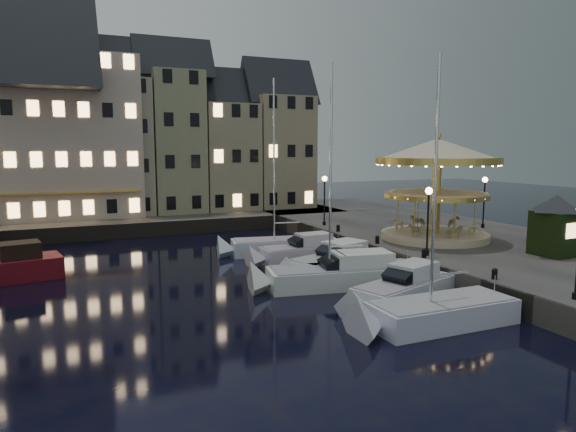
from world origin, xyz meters
name	(u,v)px	position (x,y,z in m)	size (l,w,h in m)	color
ground	(330,293)	(0.00, 0.00, 0.00)	(160.00, 160.00, 0.00)	black
quay_east	(456,244)	(14.00, 6.00, 0.65)	(16.00, 56.00, 1.30)	#474442
quay_north	(121,222)	(-8.00, 28.00, 0.65)	(44.00, 12.00, 1.30)	#474442
quaywall_e	(366,252)	(6.00, 6.00, 0.65)	(0.15, 44.00, 1.30)	#47423A
quaywall_n	(152,230)	(-6.00, 22.00, 0.65)	(48.00, 0.15, 1.30)	#47423A
streetlamp_b	(428,211)	(7.20, 1.00, 4.02)	(0.44, 0.44, 4.17)	black
streetlamp_c	(324,193)	(7.20, 14.50, 4.02)	(0.44, 0.44, 4.17)	black
streetlamp_d	(484,195)	(18.50, 8.00, 4.02)	(0.44, 0.44, 4.17)	black
bollard_a	(495,273)	(6.60, -5.00, 1.60)	(0.30, 0.30, 0.57)	black
bollard_b	(424,253)	(6.60, 0.50, 1.60)	(0.30, 0.30, 0.57)	black
bollard_c	(377,239)	(6.60, 5.50, 1.60)	(0.30, 0.30, 0.57)	black
bollard_d	(338,228)	(6.60, 11.00, 1.60)	(0.30, 0.30, 0.57)	black
townhouse_nb	(49,143)	(-14.05, 30.00, 8.28)	(6.16, 8.00, 13.80)	gray
townhouse_nc	(116,138)	(-8.00, 30.00, 8.78)	(6.82, 8.00, 14.80)	gray
townhouse_nd	(174,134)	(-2.25, 30.00, 9.28)	(5.50, 8.00, 15.80)	gray
townhouse_ne	(225,148)	(3.20, 30.00, 7.78)	(6.16, 8.00, 12.80)	gray
townhouse_nf	(277,144)	(9.25, 30.00, 8.28)	(6.82, 8.00, 13.80)	gray
hotel_corner	(48,127)	(-14.00, 30.00, 9.78)	(17.60, 9.00, 16.80)	beige
motorboat_a	(432,315)	(1.62, -6.38, 0.54)	(7.73, 2.60, 12.97)	silver
motorboat_b	(400,292)	(2.32, -3.08, 0.64)	(7.36, 4.28, 2.15)	silver
motorboat_c	(338,275)	(1.03, 1.05, 0.68)	(9.80, 4.17, 12.96)	silver
motorboat_d	(332,264)	(2.10, 3.71, 0.64)	(7.53, 4.63, 2.15)	silver
motorboat_e	(299,253)	(1.62, 7.58, 0.64)	(7.08, 2.15, 2.15)	silver
motorboat_f	(277,247)	(1.30, 10.76, 0.53)	(8.87, 3.74, 11.73)	silver
carousel	(437,169)	(11.40, 5.38, 6.30)	(8.68, 8.68, 7.60)	#C8B58F
ticket_kiosk	(557,215)	(14.40, -2.07, 3.80)	(3.59, 3.59, 4.21)	black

